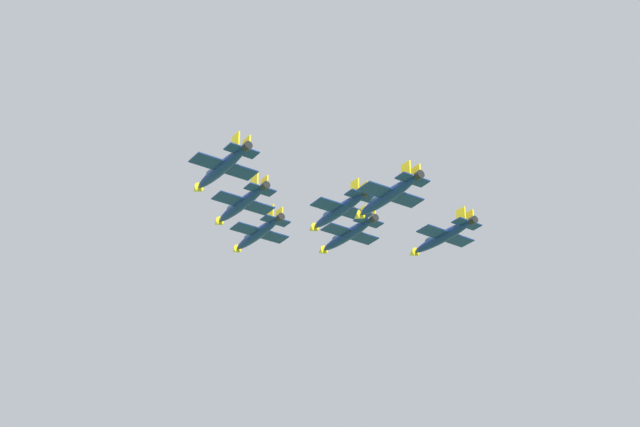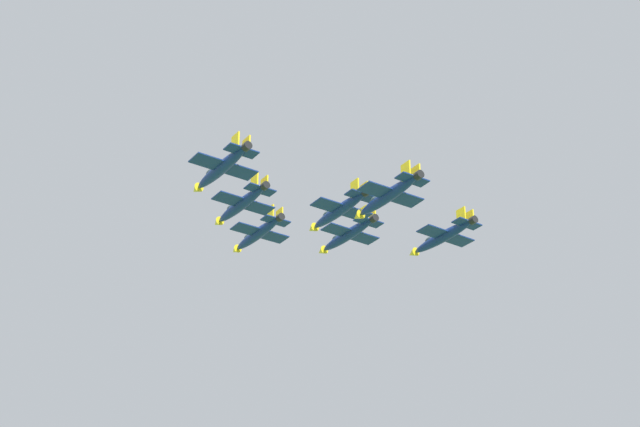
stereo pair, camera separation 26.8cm
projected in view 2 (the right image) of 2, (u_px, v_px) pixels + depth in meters
The scene contains 7 objects.
jet_lead at pixel (258, 234), 187.71m from camera, with size 16.76×10.64×3.56m.
jet_left_wingman at pixel (241, 204), 172.18m from camera, with size 16.49×10.46×3.50m.
jet_right_wingman at pixel (348, 235), 182.78m from camera, with size 16.61×10.50×3.52m.
jet_left_outer at pixel (221, 168), 156.73m from camera, with size 16.44×10.43×3.49m.
jet_right_outer at pixel (443, 237), 177.78m from camera, with size 16.56×10.44×3.50m.
jet_slot_rear at pixel (339, 210), 166.77m from camera, with size 16.08×10.20×3.41m.
jet_trailing at pixel (388, 196), 156.35m from camera, with size 16.28×10.35×3.46m.
Camera 2 is at (-112.74, 136.60, 85.18)m, focal length 60.43 mm.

